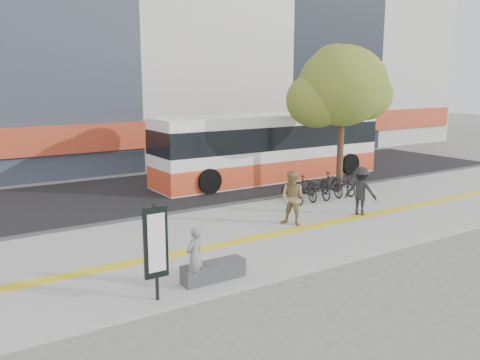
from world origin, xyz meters
TOP-DOWN VIEW (x-y plane):
  - ground at (0.00, 0.00)m, footprint 120.00×120.00m
  - sidewalk at (0.00, 1.50)m, footprint 40.00×7.00m
  - tactile_strip at (0.00, 1.00)m, footprint 40.00×0.45m
  - street at (0.00, 9.00)m, footprint 40.00×8.00m
  - curb at (0.00, 5.00)m, footprint 40.00×0.25m
  - bench at (-2.60, -1.20)m, footprint 1.60×0.45m
  - signboard at (-4.20, -1.51)m, footprint 0.55×0.10m
  - street_tree at (7.18, 4.82)m, footprint 4.40×3.80m
  - bus at (6.24, 8.50)m, footprint 11.86×2.81m
  - bicycle_row at (5.40, 4.00)m, footprint 3.57×1.74m
  - seated_woman at (-3.15, -1.30)m, footprint 0.63×0.53m
  - pedestrian_tan at (2.02, 1.48)m, footprint 1.05×1.12m
  - pedestrian_dark at (4.89, 1.22)m, footprint 1.15×1.30m

SIDE VIEW (x-z plane):
  - ground at x=0.00m, z-range 0.00..0.00m
  - street at x=0.00m, z-range 0.00..0.06m
  - sidewalk at x=0.00m, z-range 0.00..0.08m
  - curb at x=0.00m, z-range 0.00..0.14m
  - tactile_strip at x=0.00m, z-range 0.08..0.09m
  - bench at x=-2.60m, z-range 0.08..0.53m
  - bicycle_row at x=5.40m, z-range 0.05..1.03m
  - seated_woman at x=-3.15m, z-range 0.08..1.53m
  - pedestrian_dark at x=4.89m, z-range 0.08..1.82m
  - pedestrian_tan at x=2.02m, z-range 0.08..1.92m
  - signboard at x=-4.20m, z-range 0.27..2.47m
  - bus at x=6.24m, z-range -0.03..3.12m
  - street_tree at x=7.18m, z-range 1.36..7.67m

